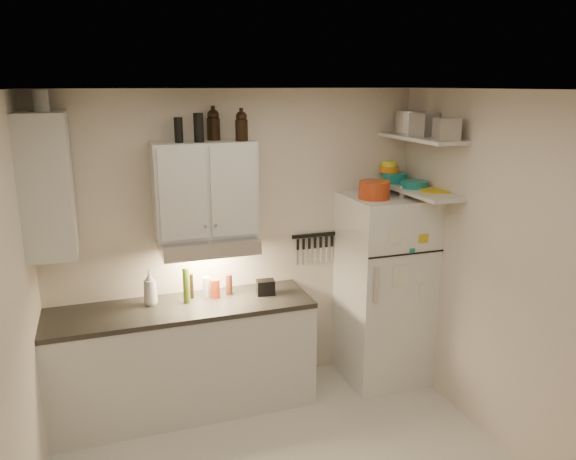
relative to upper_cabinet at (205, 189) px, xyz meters
name	(u,v)px	position (x,y,z in m)	size (l,w,h in m)	color
ceiling	(298,88)	(0.30, -1.33, 0.78)	(3.20, 3.00, 0.02)	silver
back_wall	(238,244)	(0.30, 0.18, -0.53)	(3.20, 0.02, 2.60)	beige
left_wall	(9,346)	(-1.31, -1.33, -0.53)	(0.02, 3.00, 2.60)	beige
right_wall	(512,279)	(1.91, -1.33, -0.53)	(0.02, 3.00, 2.60)	beige
base_cabinet	(184,360)	(-0.25, -0.14, -1.39)	(2.10, 0.60, 0.88)	silver
countertop	(181,308)	(-0.25, -0.14, -0.93)	(2.10, 0.62, 0.04)	#282623
upper_cabinet	(205,189)	(0.00, 0.00, 0.00)	(0.80, 0.33, 0.75)	silver
side_cabinet	(47,184)	(-1.14, -0.14, 0.12)	(0.33, 0.55, 1.00)	silver
range_hood	(208,244)	(0.00, -0.06, -0.44)	(0.76, 0.46, 0.12)	silver
fridge	(384,290)	(1.55, -0.18, -0.98)	(0.70, 0.68, 1.70)	white
shelf_hi	(421,138)	(1.75, -0.31, 0.38)	(0.30, 0.95, 0.03)	silver
shelf_lo	(418,191)	(1.75, -0.31, -0.07)	(0.30, 0.95, 0.03)	silver
knife_strip	(314,235)	(1.00, 0.15, -0.51)	(0.42, 0.02, 0.03)	black
dutch_oven	(374,190)	(1.38, -0.23, -0.05)	(0.26, 0.26, 0.15)	#AD3714
book_stack	(433,195)	(1.82, -0.43, -0.08)	(0.21, 0.26, 0.09)	gold
spice_jar	(403,191)	(1.66, -0.23, -0.08)	(0.06, 0.06, 0.09)	silver
stock_pot	(411,122)	(1.82, -0.02, 0.49)	(0.27, 0.27, 0.19)	silver
tin_a	(424,125)	(1.77, -0.32, 0.48)	(0.19, 0.17, 0.19)	#AAAAAD
tin_b	(447,129)	(1.75, -0.66, 0.47)	(0.17, 0.17, 0.17)	#AAAAAD
bowl_teal	(395,178)	(1.72, 0.03, -0.01)	(0.22, 0.22, 0.09)	#157775
bowl_orange	(389,169)	(1.69, 0.10, 0.06)	(0.18, 0.18, 0.05)	orange
bowl_yellow	(389,164)	(1.69, 0.10, 0.11)	(0.14, 0.14, 0.04)	yellow
plates	(414,184)	(1.75, -0.24, -0.02)	(0.24, 0.24, 0.06)	#157775
growler_a	(213,124)	(0.10, 0.08, 0.50)	(0.10, 0.10, 0.25)	black
growler_b	(242,126)	(0.30, -0.06, 0.49)	(0.10, 0.10, 0.24)	black
thermos_a	(199,128)	(-0.04, -0.05, 0.49)	(0.08, 0.08, 0.22)	black
thermos_b	(179,130)	(-0.19, -0.03, 0.47)	(0.07, 0.07, 0.19)	black
side_jar	(40,100)	(-1.12, -0.09, 0.70)	(0.11, 0.11, 0.15)	silver
soap_bottle	(150,286)	(-0.47, -0.03, -0.75)	(0.12, 0.12, 0.32)	silver
pepper_mill	(229,284)	(0.17, -0.02, -0.82)	(0.06, 0.06, 0.18)	#56281A
oil_bottle	(186,285)	(-0.19, -0.08, -0.76)	(0.06, 0.06, 0.29)	#475E17
vinegar_bottle	(191,286)	(-0.14, 0.01, -0.80)	(0.04, 0.04, 0.21)	black
clear_bottle	(206,287)	(-0.02, -0.01, -0.82)	(0.06, 0.06, 0.17)	silver
red_jar	(215,288)	(0.05, -0.05, -0.83)	(0.08, 0.08, 0.16)	#AD3714
caddy	(266,287)	(0.46, -0.12, -0.84)	(0.15, 0.10, 0.13)	black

